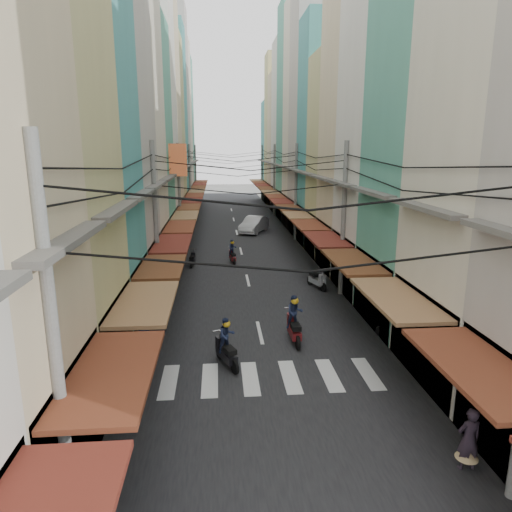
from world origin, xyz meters
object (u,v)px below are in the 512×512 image
white_car (254,232)px  traffic_sign (377,278)px  bicycle (425,337)px  market_umbrella (403,276)px

white_car → traffic_sign: 23.07m
white_car → bicycle: 25.56m
traffic_sign → white_car: bearing=99.8°
bicycle → traffic_sign: (-1.45, 2.34, 1.97)m
white_car → traffic_sign: traffic_sign is taller
white_car → traffic_sign: size_ratio=1.94×
white_car → bicycle: white_car is taller
white_car → market_umbrella: market_umbrella is taller
market_umbrella → traffic_sign: traffic_sign is taller
bicycle → traffic_sign: 3.38m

